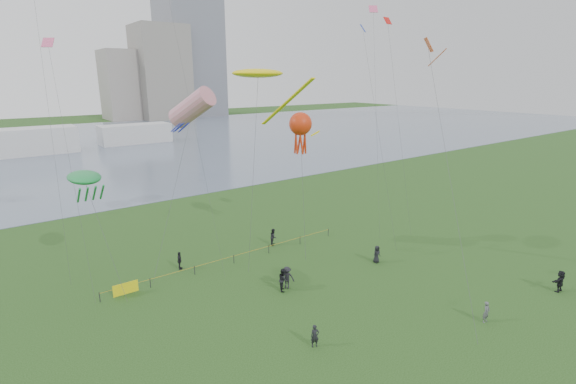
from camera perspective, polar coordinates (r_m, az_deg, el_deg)
ground_plane at (r=30.80m, az=11.76°, el=-18.64°), size 400.00×400.00×0.00m
lake at (r=119.37m, az=-26.78°, el=5.53°), size 400.00×120.00×0.08m
building_mid at (r=190.19m, az=-16.94°, el=15.33°), size 20.00×20.00×38.00m
building_low at (r=191.61m, az=-21.49°, el=13.43°), size 16.00×18.00×28.00m
pavilion_left at (r=112.65m, az=-32.50°, el=5.81°), size 22.00×8.00×6.00m
pavilion_right at (r=120.22m, az=-20.17°, el=7.49°), size 18.00×7.00×5.00m
fence at (r=38.10m, az=-15.62°, el=-10.92°), size 24.07×0.07×1.05m
kite_flyer at (r=34.28m, az=25.49°, el=-14.59°), size 0.59×0.39×1.60m
spectator_a at (r=35.14m, az=-0.66°, el=-11.89°), size 1.11×1.19×1.94m
spectator_b at (r=35.46m, az=-0.15°, el=-11.62°), size 1.41×1.39×1.95m
spectator_c at (r=40.02m, az=-14.61°, el=-9.07°), size 0.85×1.06×1.69m
spectator_d at (r=40.98m, az=12.04°, el=-8.31°), size 0.84×0.56×1.68m
spectator_e at (r=41.55m, az=33.18°, el=-10.17°), size 1.74×0.65×1.84m
spectator_f at (r=28.83m, az=3.70°, el=-19.06°), size 0.67×0.56×1.56m
spectator_g at (r=44.14m, az=-2.00°, el=-6.14°), size 1.08×1.09×1.77m
kite_stingray at (r=38.40m, az=-4.02°, el=15.78°), size 5.54×10.04×17.84m
kite_windsock at (r=40.36m, az=-12.98°, el=11.16°), size 8.23×6.52×16.38m
kite_creature at (r=36.54m, az=-26.10°, el=1.77°), size 2.43×6.26×9.92m
kite_octopus at (r=40.65m, az=1.71°, el=9.20°), size 2.61×4.01×13.88m
kite_delta at (r=36.55m, az=19.12°, el=16.43°), size 6.59×10.75×20.17m
small_kites at (r=40.17m, az=-10.02°, el=23.58°), size 40.16×10.26×8.64m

